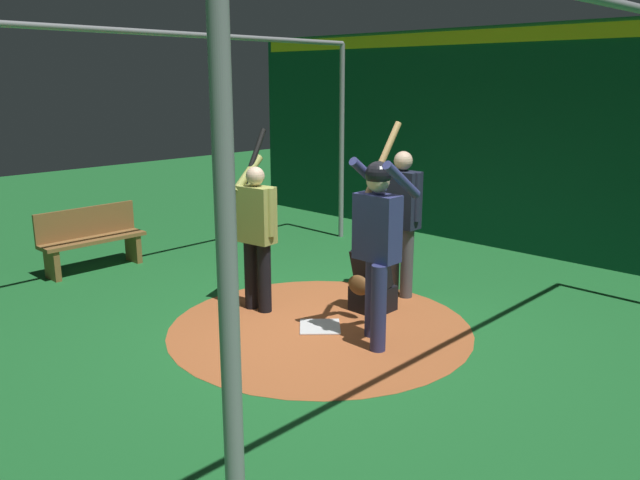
# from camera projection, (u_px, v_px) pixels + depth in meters

# --- Properties ---
(ground_plane) EXTENTS (26.95, 26.95, 0.00)m
(ground_plane) POSITION_uv_depth(u_px,v_px,m) (320.00, 328.00, 6.69)
(ground_plane) COLOR #1E6B2D
(dirt_circle) EXTENTS (3.17, 3.17, 0.01)m
(dirt_circle) POSITION_uv_depth(u_px,v_px,m) (320.00, 327.00, 6.69)
(dirt_circle) COLOR #B76033
(dirt_circle) RESTS_ON ground
(home_plate) EXTENTS (0.59, 0.59, 0.01)m
(home_plate) POSITION_uv_depth(u_px,v_px,m) (320.00, 327.00, 6.69)
(home_plate) COLOR white
(home_plate) RESTS_ON dirt_circle
(batter) EXTENTS (0.68, 0.49, 2.14)m
(batter) POSITION_uv_depth(u_px,v_px,m) (377.00, 235.00, 6.05)
(batter) COLOR navy
(batter) RESTS_ON ground
(catcher) EXTENTS (0.58, 0.40, 0.93)m
(catcher) POSITION_uv_depth(u_px,v_px,m) (371.00, 280.00, 7.07)
(catcher) COLOR black
(catcher) RESTS_ON ground
(umpire) EXTENTS (0.22, 0.49, 1.73)m
(umpire) POSITION_uv_depth(u_px,v_px,m) (401.00, 216.00, 7.46)
(umpire) COLOR #4C4C51
(umpire) RESTS_ON ground
(visitor) EXTENTS (0.55, 0.53, 2.00)m
(visitor) POSITION_uv_depth(u_px,v_px,m) (257.00, 229.00, 6.99)
(visitor) COLOR black
(visitor) RESTS_ON ground
(back_wall) EXTENTS (0.22, 10.95, 3.29)m
(back_wall) POSITION_uv_depth(u_px,v_px,m) (525.00, 140.00, 9.32)
(back_wall) COLOR #0F472D
(back_wall) RESTS_ON ground
(cage_frame) EXTENTS (6.32, 5.10, 3.10)m
(cage_frame) POSITION_uv_depth(u_px,v_px,m) (320.00, 114.00, 6.15)
(cage_frame) COLOR gray
(cage_frame) RESTS_ON ground
(bench) EXTENTS (1.41, 0.36, 0.85)m
(bench) POSITION_uv_depth(u_px,v_px,m) (91.00, 239.00, 8.64)
(bench) COLOR olive
(bench) RESTS_ON ground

